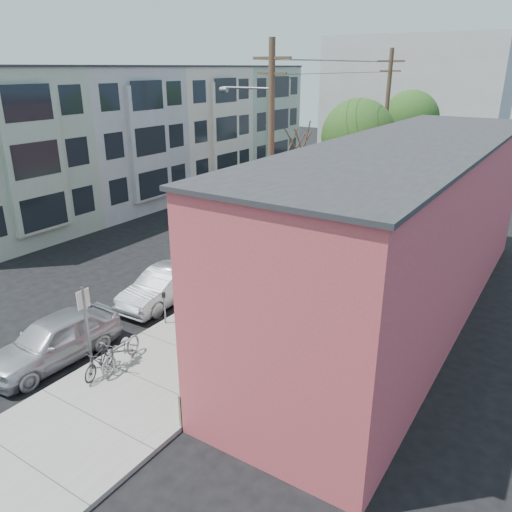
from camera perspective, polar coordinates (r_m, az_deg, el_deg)
The scene contains 27 objects.
ground at distance 21.01m, azimuth -12.94°, elevation -5.16°, with size 120.00×120.00×0.00m, color black.
sidewalk at distance 27.27m, azimuth 10.29°, elevation 1.35°, with size 4.50×58.00×0.15m, color gray.
cafe_building at distance 19.40m, azimuth 16.71°, elevation 2.79°, with size 6.60×20.20×6.61m.
apartment_row at distance 37.52m, azimuth -11.06°, elevation 13.55°, with size 6.30×32.00×9.00m.
end_cap_building at distance 57.22m, azimuth 17.55°, elevation 16.91°, with size 18.00×8.00×12.00m, color #B2B1AC.
sign_post at distance 16.03m, azimuth -18.84°, elevation -7.02°, with size 0.07×0.45×2.80m.
parking_meter_near at distance 18.50m, azimuth -10.45°, elevation -5.28°, with size 0.14×0.14×1.24m.
parking_meter_far at distance 27.30m, azimuth 6.09°, elevation 3.60°, with size 0.14×0.14×1.24m.
utility_pole_near at distance 22.45m, azimuth 1.58°, elevation 11.57°, with size 3.57×0.28×10.00m.
utility_pole_far at distance 35.82m, azimuth 14.56°, elevation 14.31°, with size 1.80×0.28×10.00m.
tree_bare at distance 24.19m, azimuth 4.30°, elevation 5.35°, with size 0.24×0.24×4.87m.
tree_leafy_mid at distance 30.47m, azimuth 11.59°, elevation 13.26°, with size 4.30×4.30×7.22m.
tree_leafy_far at distance 39.91m, azimuth 17.23°, elevation 14.73°, with size 4.12×4.12×7.31m.
patio_chair_a at distance 16.32m, azimuth -1.93°, elevation -10.28°, with size 0.50×0.50×0.88m, color #103A20, non-canonical shape.
patio_chair_b at distance 14.90m, azimuth -6.14°, elevation -13.77°, with size 0.50×0.50×0.88m, color #103A20, non-canonical shape.
patron_grey at distance 18.91m, azimuth 1.84°, elevation -4.09°, with size 0.66×0.43×1.81m, color gray.
patron_green at distance 15.99m, azimuth -4.02°, elevation -9.53°, with size 0.78×0.61×1.60m, color #27623F.
cyclist at distance 17.91m, azimuth -5.14°, elevation -5.60°, with size 1.19×0.68×1.84m, color maroon.
cyclist_bike at distance 18.13m, azimuth -5.10°, elevation -6.92°, with size 0.60×1.73×0.91m, color black.
parked_bike_a at distance 16.28m, azimuth -17.49°, elevation -11.39°, with size 0.42×1.50×0.90m, color black.
parked_bike_b at distance 16.51m, azimuth -15.16°, elevation -10.35°, with size 0.69×1.99×1.05m, color slate.
car_0 at distance 17.57m, azimuth -22.14°, elevation -8.86°, with size 1.82×4.53×1.54m, color #ACADB4.
car_1 at distance 20.54m, azimuth -10.49°, elevation -3.40°, with size 1.50×4.31×1.42m, color #B1B3BA.
car_2 at distance 24.18m, azimuth -2.24°, elevation 0.72°, with size 1.99×4.90×1.42m, color black.
car_3 at distance 29.87m, azimuth 5.51°, elevation 4.53°, with size 2.26×4.91×1.36m, color #979B9E.
car_4 at distance 34.38m, azimuth 9.57°, elevation 6.60°, with size 1.55×4.44×1.46m, color gray.
bus at distance 42.60m, azimuth 11.01°, elevation 10.14°, with size 2.33×9.96×2.77m, color silver.
Camera 1 is at (13.95, -12.87, 9.02)m, focal length 35.00 mm.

